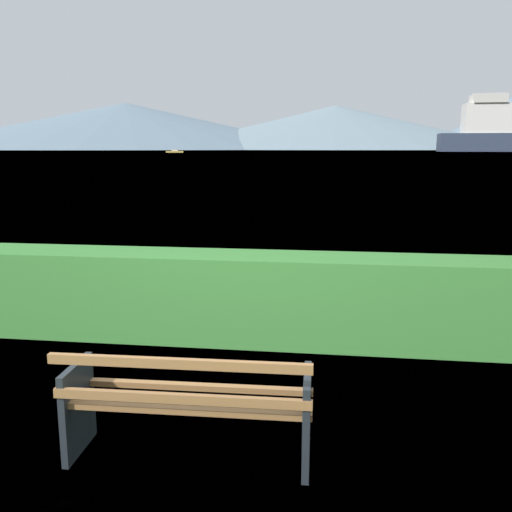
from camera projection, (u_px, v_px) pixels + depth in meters
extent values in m
plane|color=#4C6B33|center=(191.00, 455.00, 4.10)|extent=(1400.00, 1400.00, 0.00)
plane|color=slate|center=(333.00, 151.00, 303.80)|extent=(620.00, 620.00, 0.00)
cube|color=olive|center=(183.00, 410.00, 3.82)|extent=(1.75, 0.11, 0.04)
cube|color=olive|center=(190.00, 398.00, 4.01)|extent=(1.75, 0.11, 0.04)
cube|color=olive|center=(196.00, 387.00, 4.20)|extent=(1.75, 0.11, 0.04)
cube|color=olive|center=(180.00, 399.00, 3.73)|extent=(1.75, 0.09, 0.06)
cube|color=olive|center=(178.00, 364.00, 3.63)|extent=(1.75, 0.09, 0.06)
cube|color=#1E2328|center=(78.00, 408.00, 4.11)|extent=(0.06, 0.51, 0.68)
cube|color=#1E2328|center=(307.00, 420.00, 3.92)|extent=(0.06, 0.51, 0.68)
cube|color=#387A33|center=(246.00, 298.00, 6.49)|extent=(7.98, 0.74, 1.01)
cube|color=silver|center=(487.00, 119.00, 269.77)|extent=(22.02, 14.17, 13.92)
cube|color=beige|center=(488.00, 99.00, 268.03)|extent=(15.61, 15.42, 4.35)
cube|color=gold|center=(175.00, 152.00, 224.20)|extent=(7.19, 4.01, 0.69)
cube|color=beige|center=(175.00, 150.00, 224.07)|extent=(2.79, 2.26, 0.63)
cone|color=slate|center=(126.00, 126.00, 591.07)|extent=(434.44, 434.44, 47.61)
cone|color=slate|center=(335.00, 127.00, 578.63)|extent=(371.29, 371.29, 44.01)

